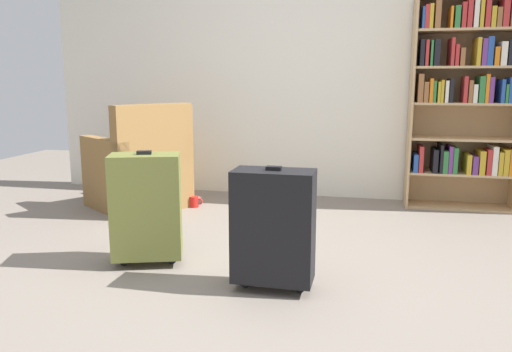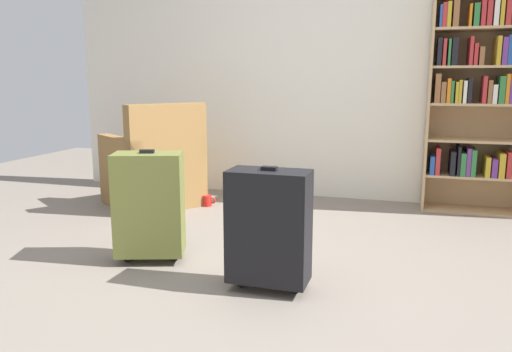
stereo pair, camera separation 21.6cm
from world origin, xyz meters
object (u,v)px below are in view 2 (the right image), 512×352
object	(u,v)px
bookshelf	(487,93)
suitcase_black	(269,227)
armchair	(155,170)
suitcase_olive	(149,204)
mug	(207,201)

from	to	relation	value
bookshelf	suitcase_black	size ratio (longest dim) A/B	2.69
armchair	suitcase_olive	size ratio (longest dim) A/B	1.42
armchair	suitcase_olive	bearing A→B (deg)	-63.18
mug	suitcase_olive	world-z (taller)	suitcase_olive
suitcase_olive	suitcase_black	world-z (taller)	suitcase_olive
mug	suitcase_olive	distance (m)	1.42
suitcase_olive	armchair	bearing A→B (deg)	116.82
mug	suitcase_black	world-z (taller)	suitcase_black
mug	suitcase_olive	xyz separation A→B (m)	(0.19, -1.37, 0.31)
mug	suitcase_black	size ratio (longest dim) A/B	0.18
armchair	suitcase_olive	distance (m)	1.43
armchair	mug	size ratio (longest dim) A/B	8.13
suitcase_olive	suitcase_black	size ratio (longest dim) A/B	1.04
bookshelf	mug	xyz separation A→B (m)	(-2.25, -0.49, -0.94)
bookshelf	mug	distance (m)	2.49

